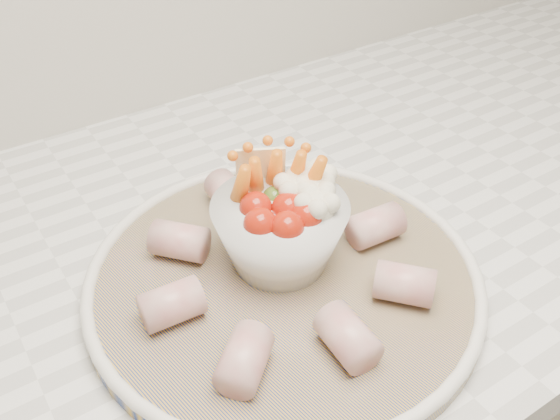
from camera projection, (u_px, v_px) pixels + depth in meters
kitchen_counter at (340, 414)px, 1.01m from camera, size 2.04×0.62×0.92m
serving_platter at (284, 278)px, 0.58m from camera, size 0.42×0.42×0.02m
veggie_bowl at (283, 223)px, 0.57m from camera, size 0.13×0.13×0.11m
cured_meat_rolls at (283, 261)px, 0.57m from camera, size 0.27×0.27×0.03m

